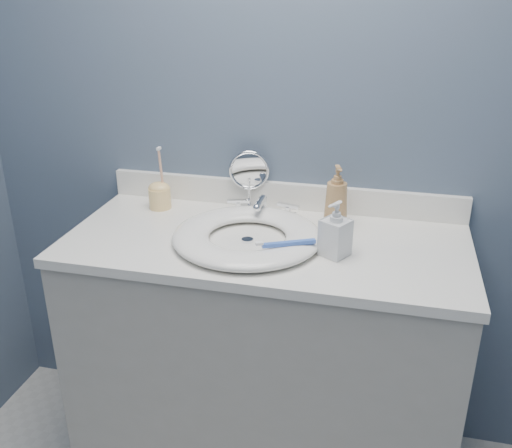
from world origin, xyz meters
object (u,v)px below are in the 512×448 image
(soap_bottle_clear, at_px, (336,229))
(makeup_mirror, at_px, (249,177))
(toothbrush_holder, at_px, (160,194))
(soap_bottle_amber, at_px, (336,196))

(soap_bottle_clear, bearing_deg, makeup_mirror, 167.64)
(toothbrush_holder, bearing_deg, soap_bottle_clear, -19.56)
(soap_bottle_amber, bearing_deg, soap_bottle_clear, -103.08)
(makeup_mirror, height_order, soap_bottle_amber, makeup_mirror)
(soap_bottle_amber, bearing_deg, toothbrush_holder, 160.35)
(soap_bottle_amber, bearing_deg, makeup_mirror, 145.55)
(soap_bottle_clear, xyz_separation_m, toothbrush_holder, (-0.62, 0.22, -0.03))
(makeup_mirror, height_order, toothbrush_holder, toothbrush_holder)
(makeup_mirror, relative_size, toothbrush_holder, 0.93)
(soap_bottle_clear, bearing_deg, soap_bottle_amber, 125.93)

